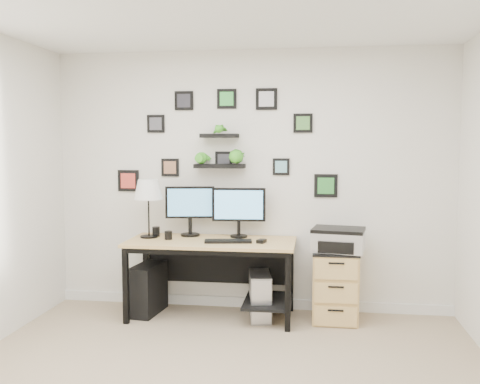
% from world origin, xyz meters
% --- Properties ---
extents(room, '(4.00, 4.00, 4.00)m').
position_xyz_m(room, '(0.00, 1.98, 0.05)').
color(room, tan).
rests_on(room, ground).
extents(desk, '(1.60, 0.70, 0.75)m').
position_xyz_m(desk, '(-0.30, 1.67, 0.63)').
color(desk, tan).
rests_on(desk, ground).
extents(monitor_left, '(0.49, 0.22, 0.50)m').
position_xyz_m(monitor_left, '(-0.59, 1.84, 1.04)').
color(monitor_left, black).
rests_on(monitor_left, desk).
extents(monitor_right, '(0.53, 0.18, 0.49)m').
position_xyz_m(monitor_right, '(-0.10, 1.84, 1.04)').
color(monitor_right, black).
rests_on(monitor_right, desk).
extents(keyboard, '(0.46, 0.21, 0.02)m').
position_xyz_m(keyboard, '(-0.16, 1.55, 0.76)').
color(keyboard, black).
rests_on(keyboard, desk).
extents(mouse, '(0.09, 0.12, 0.03)m').
position_xyz_m(mouse, '(0.15, 1.57, 0.77)').
color(mouse, black).
rests_on(mouse, desk).
extents(table_lamp, '(0.28, 0.28, 0.57)m').
position_xyz_m(table_lamp, '(-0.97, 1.70, 1.21)').
color(table_lamp, black).
rests_on(table_lamp, desk).
extents(mug, '(0.07, 0.07, 0.08)m').
position_xyz_m(mug, '(-0.75, 1.62, 0.79)').
color(mug, black).
rests_on(mug, desk).
extents(pen_cup, '(0.08, 0.08, 0.10)m').
position_xyz_m(pen_cup, '(-0.92, 1.77, 0.80)').
color(pen_cup, black).
rests_on(pen_cup, desk).
extents(pc_tower_black, '(0.27, 0.51, 0.49)m').
position_xyz_m(pc_tower_black, '(-0.98, 1.66, 0.24)').
color(pc_tower_black, black).
rests_on(pc_tower_black, ground).
extents(pc_tower_grey, '(0.26, 0.47, 0.44)m').
position_xyz_m(pc_tower_grey, '(0.13, 1.66, 0.22)').
color(pc_tower_grey, gray).
rests_on(pc_tower_grey, ground).
extents(file_cabinet, '(0.43, 0.53, 0.67)m').
position_xyz_m(file_cabinet, '(0.84, 1.72, 0.34)').
color(file_cabinet, tan).
rests_on(file_cabinet, ground).
extents(printer, '(0.52, 0.44, 0.21)m').
position_xyz_m(printer, '(0.86, 1.68, 0.78)').
color(printer, silver).
rests_on(printer, file_cabinet).
extents(wall_decor, '(2.25, 0.18, 1.07)m').
position_xyz_m(wall_decor, '(-0.28, 1.93, 1.65)').
color(wall_decor, black).
rests_on(wall_decor, ground).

